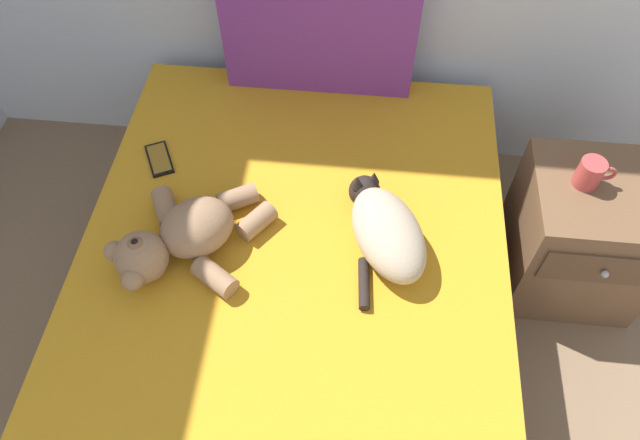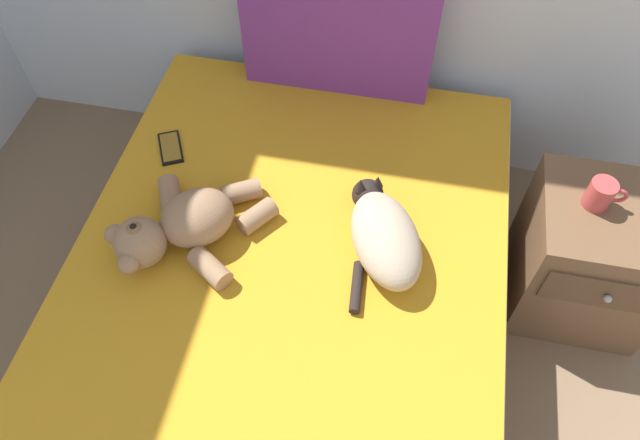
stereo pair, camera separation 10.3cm
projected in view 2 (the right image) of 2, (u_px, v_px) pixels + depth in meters
The scene contains 7 objects.
bed at pixel (278, 343), 1.86m from camera, with size 1.34×2.08×0.47m.
patterned_cushion at pixel (338, 30), 2.03m from camera, with size 0.67×0.11×0.46m.
cat at pixel (384, 235), 1.73m from camera, with size 0.31×0.44×0.15m.
teddy_bear at pixel (182, 226), 1.75m from camera, with size 0.47×0.44×0.17m.
cell_phone at pixel (171, 148), 2.02m from camera, with size 0.13×0.16×0.01m.
nightstand at pixel (589, 258), 2.00m from camera, with size 0.45×0.44×0.53m.
mug at pixel (601, 194), 1.77m from camera, with size 0.12×0.08×0.09m.
Camera 2 is at (1.76, 2.50, 1.96)m, focal length 33.16 mm.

